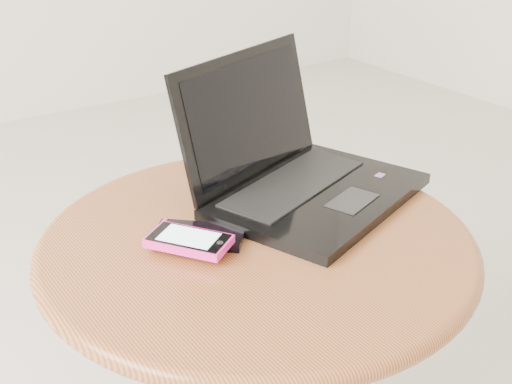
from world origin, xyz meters
TOP-DOWN VIEW (x-y plane):
  - table at (-0.04, -0.10)m, footprint 0.62×0.62m
  - laptop at (0.09, -0.02)m, footprint 0.39×0.37m
  - phone_black at (-0.11, -0.06)m, footprint 0.13×0.13m
  - phone_pink at (-0.14, -0.09)m, footprint 0.11×0.12m

SIDE VIEW (x-z plane):
  - table at x=-0.04m, z-range 0.14..0.63m
  - phone_black at x=-0.11m, z-range 0.49..0.50m
  - phone_pink at x=-0.14m, z-range 0.50..0.52m
  - laptop at x=0.09m, z-range 0.43..0.64m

